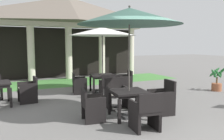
# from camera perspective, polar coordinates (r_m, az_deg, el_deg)

# --- Properties ---
(ground_plane) EXTENTS (60.00, 60.00, 0.00)m
(ground_plane) POSITION_cam_1_polar(r_m,az_deg,el_deg) (5.42, 16.59, -14.58)
(ground_plane) COLOR slate
(background_pavilion) EXTENTS (9.15, 2.83, 4.45)m
(background_pavilion) POSITION_cam_1_polar(r_m,az_deg,el_deg) (13.36, -10.73, 12.67)
(background_pavilion) COLOR beige
(background_pavilion) RESTS_ON ground
(lawn_strip) EXTENTS (10.95, 2.64, 0.01)m
(lawn_strip) POSITION_cam_1_polar(r_m,az_deg,el_deg) (12.15, -8.79, -2.81)
(lawn_strip) COLOR #47843D
(lawn_strip) RESTS_ON ground
(patio_table_near_foreground) EXTENTS (0.99, 0.99, 0.71)m
(patio_table_near_foreground) POSITION_cam_1_polar(r_m,az_deg,el_deg) (6.14, 4.10, -5.90)
(patio_table_near_foreground) COLOR black
(patio_table_near_foreground) RESTS_ON ground
(patio_umbrella_near_foreground) EXTENTS (2.63, 2.63, 2.87)m
(patio_umbrella_near_foreground) POSITION_cam_1_polar(r_m,az_deg,el_deg) (6.04, 4.25, 12.78)
(patio_umbrella_near_foreground) COLOR #2D2D2D
(patio_umbrella_near_foreground) RESTS_ON ground
(patio_chair_near_foreground_east) EXTENTS (0.66, 0.63, 0.93)m
(patio_chair_near_foreground_east) POSITION_cam_1_polar(r_m,az_deg,el_deg) (6.61, 12.11, -6.89)
(patio_chair_near_foreground_east) COLOR black
(patio_chair_near_foreground_east) RESTS_ON ground
(patio_chair_near_foreground_north) EXTENTS (0.70, 0.64, 0.88)m
(patio_chair_near_foreground_north) POSITION_cam_1_polar(r_m,az_deg,el_deg) (7.09, 1.08, -5.91)
(patio_chair_near_foreground_north) COLOR black
(patio_chair_near_foreground_north) RESTS_ON ground
(patio_chair_near_foreground_west) EXTENTS (0.58, 0.61, 0.80)m
(patio_chair_near_foreground_west) POSITION_cam_1_polar(r_m,az_deg,el_deg) (5.91, -4.87, -8.68)
(patio_chair_near_foreground_west) COLOR black
(patio_chair_near_foreground_west) RESTS_ON ground
(patio_chair_near_foreground_south) EXTENTS (0.63, 0.64, 0.87)m
(patio_chair_near_foreground_south) POSITION_cam_1_polar(r_m,az_deg,el_deg) (5.32, 8.11, -10.11)
(patio_chair_near_foreground_south) COLOR black
(patio_chair_near_foreground_south) RESTS_ON ground
(patio_chair_mid_left_east) EXTENTS (0.59, 0.59, 0.84)m
(patio_chair_mid_left_east) POSITION_cam_1_polar(r_m,az_deg,el_deg) (8.21, -19.63, -4.65)
(patio_chair_mid_left_east) COLOR black
(patio_chair_mid_left_east) RESTS_ON ground
(patio_table_mid_right) EXTENTS (1.07, 1.07, 0.71)m
(patio_table_mid_right) POSITION_cam_1_polar(r_m,az_deg,el_deg) (9.26, -2.33, -1.74)
(patio_table_mid_right) COLOR black
(patio_table_mid_right) RESTS_ON ground
(patio_umbrella_mid_right) EXTENTS (2.59, 2.59, 2.62)m
(patio_umbrella_mid_right) POSITION_cam_1_polar(r_m,az_deg,el_deg) (9.18, -2.37, 9.16)
(patio_umbrella_mid_right) COLOR #2D2D2D
(patio_umbrella_mid_right) RESTS_ON ground
(patio_chair_mid_right_east) EXTENTS (0.63, 0.66, 0.85)m
(patio_chair_mid_right_east) POSITION_cam_1_polar(r_m,az_deg,el_deg) (9.52, 3.22, -2.81)
(patio_chair_mid_right_east) COLOR black
(patio_chair_mid_right_east) RESTS_ON ground
(patio_chair_mid_right_west) EXTENTS (0.62, 0.64, 0.81)m
(patio_chair_mid_right_west) POSITION_cam_1_polar(r_m,az_deg,el_deg) (9.15, -8.06, -3.32)
(patio_chair_mid_right_west) COLOR black
(patio_chair_mid_right_west) RESTS_ON ground
(patio_chair_mid_right_south) EXTENTS (0.64, 0.62, 0.86)m
(patio_chair_mid_right_south) POSITION_cam_1_polar(r_m,az_deg,el_deg) (8.39, -1.03, -4.07)
(patio_chair_mid_right_south) COLOR black
(patio_chair_mid_right_south) RESTS_ON ground
(potted_palm_right_edge) EXTENTS (0.55, 0.58, 1.01)m
(potted_palm_right_edge) POSITION_cam_1_polar(r_m,az_deg,el_deg) (10.55, 24.12, -2.69)
(potted_palm_right_edge) COLOR #995638
(potted_palm_right_edge) RESTS_ON ground
(terracotta_urn) EXTENTS (0.25, 0.25, 0.39)m
(terracotta_urn) POSITION_cam_1_polar(r_m,az_deg,el_deg) (10.35, -7.84, -3.49)
(terracotta_urn) COLOR brown
(terracotta_urn) RESTS_ON ground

